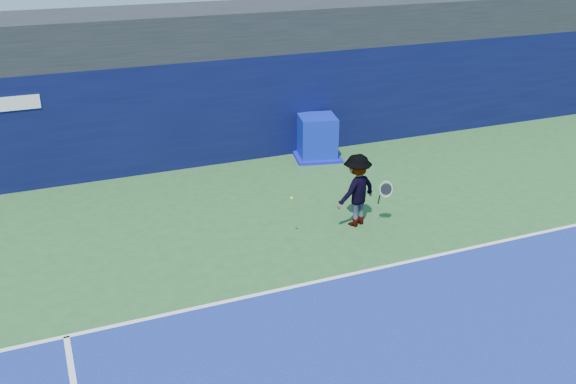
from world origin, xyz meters
The scene contains 7 objects.
ground centered at (0.00, 0.00, 0.00)m, with size 80.00×80.00×0.00m, color #2A5D2A.
baseline centered at (0.00, 3.00, 0.01)m, with size 24.00×0.10×0.01m, color white.
stadium_band centered at (0.00, 11.50, 3.60)m, with size 36.00×3.00×1.20m, color black.
back_wall_assembly centered at (0.00, 10.50, 1.50)m, with size 36.00×1.03×3.00m.
equipment_cart centered at (2.67, 9.46, 0.58)m, with size 1.57×1.57×1.26m.
tennis_player centered at (1.61, 5.01, 0.86)m, with size 1.37×0.97×1.71m.
tennis_ball centered at (-0.09, 4.80, 1.03)m, with size 0.06×0.06×0.06m.
Camera 1 is at (-4.94, -6.82, 6.59)m, focal length 40.00 mm.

